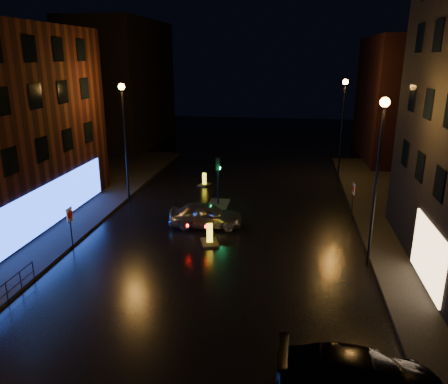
{
  "coord_description": "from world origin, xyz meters",
  "views": [
    {
      "loc": [
        3.65,
        -14.85,
        10.17
      ],
      "look_at": [
        0.09,
        8.37,
        2.8
      ],
      "focal_mm": 35.0,
      "sensor_mm": 36.0,
      "label": 1
    }
  ],
  "objects_px": {
    "bollard_near": "(210,239)",
    "road_sign_right": "(353,191)",
    "road_sign_left": "(70,218)",
    "traffic_signal": "(218,199)",
    "silver_hatchback": "(206,215)",
    "bollard_far": "(204,183)",
    "dark_sedan": "(361,377)"
  },
  "relations": [
    {
      "from": "traffic_signal",
      "to": "bollard_near",
      "type": "xyz_separation_m",
      "value": [
        0.61,
        -6.57,
        -0.24
      ]
    },
    {
      "from": "bollard_near",
      "to": "bollard_far",
      "type": "distance_m",
      "value": 11.63
    },
    {
      "from": "dark_sedan",
      "to": "road_sign_right",
      "type": "bearing_deg",
      "value": -4.98
    },
    {
      "from": "traffic_signal",
      "to": "dark_sedan",
      "type": "relative_size",
      "value": 0.67
    },
    {
      "from": "dark_sedan",
      "to": "silver_hatchback",
      "type": "bearing_deg",
      "value": 30.42
    },
    {
      "from": "traffic_signal",
      "to": "silver_hatchback",
      "type": "relative_size",
      "value": 0.77
    },
    {
      "from": "road_sign_right",
      "to": "bollard_far",
      "type": "bearing_deg",
      "value": -30.58
    },
    {
      "from": "silver_hatchback",
      "to": "bollard_far",
      "type": "distance_m",
      "value": 9.04
    },
    {
      "from": "traffic_signal",
      "to": "road_sign_right",
      "type": "distance_m",
      "value": 9.19
    },
    {
      "from": "bollard_far",
      "to": "road_sign_right",
      "type": "height_order",
      "value": "road_sign_right"
    },
    {
      "from": "traffic_signal",
      "to": "road_sign_left",
      "type": "height_order",
      "value": "traffic_signal"
    },
    {
      "from": "bollard_near",
      "to": "silver_hatchback",
      "type": "bearing_deg",
      "value": 87.11
    },
    {
      "from": "road_sign_right",
      "to": "road_sign_left",
      "type": "bearing_deg",
      "value": 21.73
    },
    {
      "from": "silver_hatchback",
      "to": "dark_sedan",
      "type": "bearing_deg",
      "value": -155.52
    },
    {
      "from": "road_sign_left",
      "to": "road_sign_right",
      "type": "relative_size",
      "value": 1.07
    },
    {
      "from": "silver_hatchback",
      "to": "bollard_near",
      "type": "height_order",
      "value": "silver_hatchback"
    },
    {
      "from": "bollard_far",
      "to": "silver_hatchback",
      "type": "bearing_deg",
      "value": -61.44
    },
    {
      "from": "bollard_far",
      "to": "road_sign_right",
      "type": "bearing_deg",
      "value": -9.45
    },
    {
      "from": "bollard_near",
      "to": "road_sign_left",
      "type": "distance_m",
      "value": 7.68
    },
    {
      "from": "silver_hatchback",
      "to": "road_sign_left",
      "type": "xyz_separation_m",
      "value": [
        -6.6,
        -4.34,
        1.02
      ]
    },
    {
      "from": "dark_sedan",
      "to": "road_sign_left",
      "type": "bearing_deg",
      "value": 58.77
    },
    {
      "from": "dark_sedan",
      "to": "road_sign_left",
      "type": "xyz_separation_m",
      "value": [
        -14.03,
        8.87,
        1.03
      ]
    },
    {
      "from": "traffic_signal",
      "to": "dark_sedan",
      "type": "xyz_separation_m",
      "value": [
        7.33,
        -17.26,
        0.25
      ]
    },
    {
      "from": "silver_hatchback",
      "to": "dark_sedan",
      "type": "height_order",
      "value": "silver_hatchback"
    },
    {
      "from": "road_sign_left",
      "to": "dark_sedan",
      "type": "bearing_deg",
      "value": -32.96
    },
    {
      "from": "silver_hatchback",
      "to": "bollard_far",
      "type": "bearing_deg",
      "value": 6.93
    },
    {
      "from": "bollard_near",
      "to": "road_sign_right",
      "type": "bearing_deg",
      "value": 16.46
    },
    {
      "from": "dark_sedan",
      "to": "bollard_near",
      "type": "distance_m",
      "value": 12.64
    },
    {
      "from": "bollard_near",
      "to": "dark_sedan",
      "type": "bearing_deg",
      "value": -76.26
    },
    {
      "from": "bollard_near",
      "to": "road_sign_right",
      "type": "xyz_separation_m",
      "value": [
        8.49,
        5.92,
        1.4
      ]
    },
    {
      "from": "bollard_far",
      "to": "dark_sedan",
      "type": "bearing_deg",
      "value": -50.42
    },
    {
      "from": "road_sign_left",
      "to": "road_sign_right",
      "type": "bearing_deg",
      "value": 25.45
    }
  ]
}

